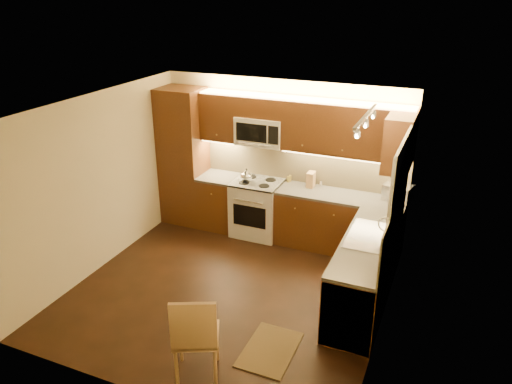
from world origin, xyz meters
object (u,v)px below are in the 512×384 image
at_px(microwave, 261,131).
at_px(kettle, 246,175).
at_px(sink, 370,231).
at_px(toaster_oven, 398,192).
at_px(knife_block, 311,179).
at_px(soap_bottle, 397,213).
at_px(dining_chair, 196,333).
at_px(stove, 257,208).

distance_m(microwave, kettle, 0.74).
bearing_deg(sink, toaster_oven, 83.58).
bearing_deg(kettle, knife_block, 1.62).
height_order(microwave, toaster_oven, microwave).
xyz_separation_m(microwave, soap_bottle, (2.24, -0.67, -0.71)).
xyz_separation_m(sink, dining_chair, (-1.34, -2.07, -0.46)).
relative_size(sink, knife_block, 3.59).
distance_m(sink, soap_bottle, 0.64).
xyz_separation_m(stove, toaster_oven, (2.15, 0.18, 0.56)).
bearing_deg(sink, microwave, 147.79).
height_order(kettle, toaster_oven, kettle).
height_order(stove, kettle, kettle).
distance_m(stove, toaster_oven, 2.22).
bearing_deg(toaster_oven, sink, -82.84).
bearing_deg(soap_bottle, microwave, 146.06).
relative_size(toaster_oven, soap_bottle, 1.78).
bearing_deg(kettle, toaster_oven, -5.75).
bearing_deg(soap_bottle, sink, -129.42).
height_order(stove, microwave, microwave).
bearing_deg(stove, microwave, 90.00).
distance_m(toaster_oven, dining_chair, 3.72).
bearing_deg(microwave, kettle, -129.91).
distance_m(microwave, soap_bottle, 2.44).
xyz_separation_m(microwave, knife_block, (0.83, 0.04, -0.70)).
bearing_deg(knife_block, kettle, -168.74).
distance_m(microwave, knife_block, 1.09).
relative_size(stove, toaster_oven, 2.37).
xyz_separation_m(stove, knife_block, (0.83, 0.17, 0.56)).
distance_m(stove, microwave, 1.27).
relative_size(microwave, kettle, 3.51).
distance_m(sink, dining_chair, 2.51).
bearing_deg(dining_chair, sink, 32.29).
height_order(toaster_oven, knife_block, knife_block).
distance_m(toaster_oven, soap_bottle, 0.72).
relative_size(microwave, toaster_oven, 1.95).
bearing_deg(stove, toaster_oven, 4.77).
bearing_deg(soap_bottle, dining_chair, -137.97).
height_order(stove, dining_chair, dining_chair).
bearing_deg(dining_chair, soap_bottle, 34.49).
relative_size(soap_bottle, dining_chair, 0.21).
height_order(stove, soap_bottle, soap_bottle).
bearing_deg(stove, soap_bottle, -13.42).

